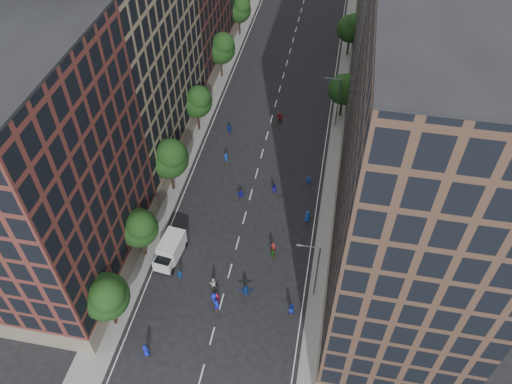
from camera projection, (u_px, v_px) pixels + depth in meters
ground at (266, 138)px, 80.31m from camera, size 240.00×240.00×0.00m
sidewalk_left at (206, 102)px, 86.97m from camera, size 4.00×105.00×0.15m
sidewalk_right at (344, 118)px, 83.84m from camera, size 4.00×105.00×0.15m
bldg_left_a at (42, 178)px, 52.13m from camera, size 14.00×22.00×30.00m
bldg_left_b at (123, 46)px, 67.19m from camera, size 14.00×26.00×34.00m
bldg_right_a at (419, 179)px, 47.79m from camera, size 14.00×30.00×36.00m
bldg_right_b at (409, 43)px, 68.78m from camera, size 14.00×28.00×33.00m
tree_left_0 at (106, 296)px, 52.65m from camera, size 5.20×5.20×8.83m
tree_left_1 at (139, 227)px, 59.81m from camera, size 4.80×4.80×8.21m
tree_left_2 at (169, 157)px, 67.46m from camera, size 5.60×5.60×9.45m
tree_left_3 at (197, 101)px, 77.48m from camera, size 5.00×5.00×8.58m
tree_left_4 at (221, 47)px, 88.26m from camera, size 5.40×5.40×9.08m
tree_left_5 at (240, 9)px, 99.56m from camera, size 4.80×4.80×8.33m
tree_right_a at (345, 88)px, 80.19m from camera, size 5.00×5.00×8.39m
tree_right_b at (352, 27)px, 93.69m from camera, size 5.20×5.20×8.83m
streetlamp_near at (315, 269)px, 56.03m from camera, size 2.64×0.22×9.06m
streetlamp_far at (337, 100)px, 78.69m from camera, size 2.64×0.22×9.06m
cargo_van at (170, 250)px, 62.50m from camera, size 3.13×5.66×2.88m
skater_0 at (146, 351)px, 53.69m from camera, size 0.94×0.65×1.86m
skater_1 at (217, 305)px, 57.59m from camera, size 0.68×0.45×1.87m
skater_2 at (291, 309)px, 57.22m from camera, size 1.06×0.92×1.88m
skater_3 at (214, 299)px, 58.28m from camera, size 1.29×0.99×1.76m
skater_4 at (180, 275)px, 60.70m from camera, size 0.98×0.52×1.60m
skater_5 at (246, 292)px, 58.90m from camera, size 1.82×0.90×1.88m
skater_6 at (217, 298)px, 58.43m from camera, size 0.87×0.67×1.57m
skater_7 at (273, 248)px, 63.41m from camera, size 0.78×0.59×1.92m
skater_8 at (213, 284)px, 59.74m from camera, size 0.95×0.80×1.77m
skater_9 at (173, 246)px, 63.65m from camera, size 1.36×1.02×1.87m
skater_10 at (273, 254)px, 63.02m from camera, size 0.96×0.51×1.57m
skater_11 at (241, 195)px, 70.28m from camera, size 1.47×0.71×1.52m
skater_12 at (308, 217)px, 67.18m from camera, size 1.00×0.75×1.86m
skater_13 at (226, 158)px, 75.48m from camera, size 0.78×0.63×1.84m
skater_14 at (274, 189)px, 70.98m from camera, size 0.84×0.66×1.69m
skater_15 at (308, 182)px, 72.07m from camera, size 1.04×0.61×1.59m
skater_16 at (229, 130)px, 80.16m from camera, size 1.19×0.63×1.93m
skater_17 at (280, 118)px, 82.50m from camera, size 1.77×0.95×1.82m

